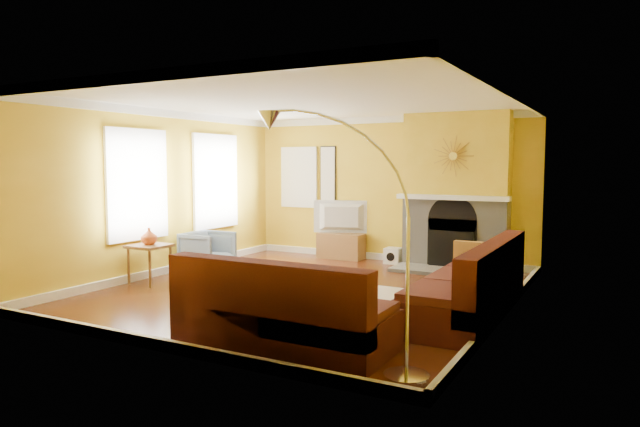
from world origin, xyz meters
The scene contains 27 objects.
floor centered at (0.00, 0.00, -0.01)m, with size 5.50×6.00×0.02m, color #602B14.
ceiling centered at (0.00, 0.00, 2.71)m, with size 5.50×6.00×0.02m, color white.
wall_back centered at (0.00, 3.01, 1.35)m, with size 5.50×0.02×2.70m, color gold.
wall_front centered at (0.00, -3.01, 1.35)m, with size 5.50×0.02×2.70m, color gold.
wall_left centered at (-2.76, 0.00, 1.35)m, with size 0.02×6.00×2.70m, color gold.
wall_right centered at (2.76, 0.00, 1.35)m, with size 0.02×6.00×2.70m, color gold.
baseboard centered at (0.00, 0.00, 0.06)m, with size 5.50×6.00×0.12m, color white, non-canonical shape.
crown_molding centered at (0.00, 0.00, 2.64)m, with size 5.50×6.00×0.12m, color white, non-canonical shape.
window_left_near centered at (-2.72, 1.30, 1.50)m, with size 0.06×1.22×1.72m, color white.
window_left_far centered at (-2.72, -0.60, 1.50)m, with size 0.06×1.22×1.72m, color white.
window_back centered at (-1.90, 2.96, 1.55)m, with size 0.82×0.06×1.22m, color white.
wall_art centered at (-1.25, 2.97, 1.60)m, with size 0.34×0.04×1.14m, color white.
fireplace centered at (1.35, 2.80, 1.35)m, with size 1.80×0.40×2.70m, color gray, non-canonical shape.
mantel centered at (1.35, 2.56, 1.25)m, with size 1.92×0.22×0.08m, color white.
hearth centered at (1.35, 2.25, 0.03)m, with size 1.80×0.70×0.06m, color gray.
sunburst centered at (1.35, 2.57, 1.95)m, with size 0.70×0.04×0.70m, color olive, non-canonical shape.
rug centered at (0.15, -0.14, 0.01)m, with size 2.40×1.80×0.02m, color beige.
sectional_sofa centered at (1.32, -0.75, 0.45)m, with size 2.85×3.91×0.90m, color #471916, non-canonical shape.
coffee_table centered at (0.42, -0.94, 0.22)m, with size 1.10×1.10×0.43m, color white, non-canonical shape.
media_console centered at (-0.85, 2.75, 0.24)m, with size 0.88×0.40×0.49m, color olive.
tv centered at (-0.85, 2.75, 0.80)m, with size 1.09×0.14×0.63m, color black.
subwoofer centered at (0.25, 2.70, 0.14)m, with size 0.29×0.29×0.29m, color white.
armchair centered at (-2.30, 0.55, 0.34)m, with size 0.72×0.74×0.67m, color slate.
side_table centered at (-2.37, -0.72, 0.30)m, with size 0.54×0.54×0.60m, color olive, non-canonical shape.
vase centered at (-2.37, -0.72, 0.73)m, with size 0.25×0.25×0.26m, color #D8591E.
book centered at (0.25, -0.83, 0.45)m, with size 0.18×0.25×0.02m, color white.
arc_lamp centered at (1.79, -2.57, 1.15)m, with size 1.45×0.36×2.30m, color silver, non-canonical shape.
Camera 1 is at (3.99, -7.00, 1.82)m, focal length 32.00 mm.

